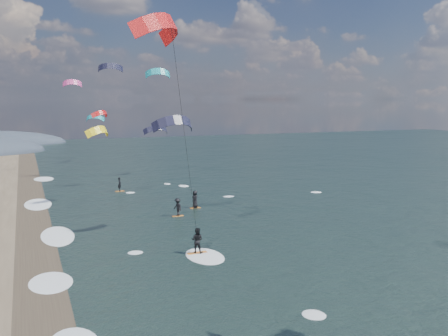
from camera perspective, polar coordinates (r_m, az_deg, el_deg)
name	(u,v)px	position (r m, az deg, el deg)	size (l,w,h in m)	color
wet_sand_strip	(43,316)	(28.70, -20.00, -15.66)	(3.00, 240.00, 0.00)	#382D23
kitesurfer_near_b	(181,102)	(30.58, -4.89, 7.51)	(7.07, 9.47, 16.39)	orange
far_kitesurfers	(172,200)	(52.04, -5.95, -3.63)	(6.66, 16.30, 1.84)	orange
bg_kite_field	(120,105)	(71.49, -11.85, 7.10)	(14.39, 59.50, 9.94)	black
shoreline_surf	(60,283)	(33.17, -18.20, -12.34)	(2.40, 79.40, 0.11)	white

